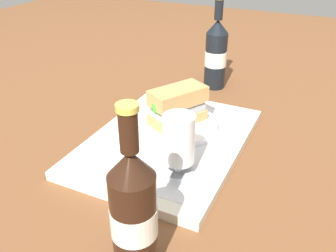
% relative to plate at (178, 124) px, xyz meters
% --- Properties ---
extents(ground_plane, '(3.00, 3.00, 0.00)m').
position_rel_plate_xyz_m(ground_plane, '(0.05, -0.00, -0.03)').
color(ground_plane, brown).
extents(tray, '(0.44, 0.32, 0.02)m').
position_rel_plate_xyz_m(tray, '(0.05, -0.00, -0.02)').
color(tray, beige).
rests_on(tray, ground_plane).
extents(placemat, '(0.38, 0.27, 0.00)m').
position_rel_plate_xyz_m(placemat, '(0.05, -0.00, -0.01)').
color(placemat, silver).
rests_on(placemat, tray).
extents(plate, '(0.19, 0.19, 0.01)m').
position_rel_plate_xyz_m(plate, '(0.00, 0.00, 0.00)').
color(plate, white).
rests_on(plate, placemat).
extents(sandwich, '(0.14, 0.12, 0.08)m').
position_rel_plate_xyz_m(sandwich, '(0.00, -0.00, 0.05)').
color(sandwich, tan).
rests_on(sandwich, plate).
extents(beer_glass, '(0.06, 0.06, 0.12)m').
position_rel_plate_xyz_m(beer_glass, '(0.16, 0.08, 0.06)').
color(beer_glass, silver).
rests_on(beer_glass, placemat).
extents(napkin_folded, '(0.09, 0.07, 0.01)m').
position_rel_plate_xyz_m(napkin_folded, '(0.14, -0.08, -0.00)').
color(napkin_folded, white).
rests_on(napkin_folded, placemat).
extents(beer_bottle, '(0.07, 0.07, 0.27)m').
position_rel_plate_xyz_m(beer_bottle, '(0.37, 0.10, 0.08)').
color(beer_bottle, black).
rests_on(beer_bottle, ground_plane).
extents(second_bottle, '(0.07, 0.07, 0.27)m').
position_rel_plate_xyz_m(second_bottle, '(-0.31, -0.02, 0.08)').
color(second_bottle, black).
rests_on(second_bottle, ground_plane).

